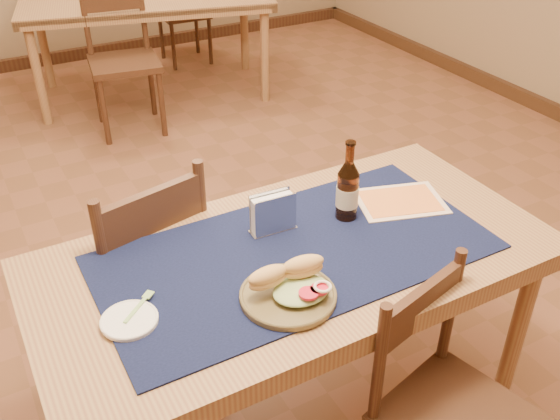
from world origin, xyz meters
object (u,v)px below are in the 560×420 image
sandwich_plate (291,289)px  napkin_holder (273,214)px  chair_main_far (140,272)px  chair_main_near (448,409)px  back_table (146,7)px  main_table (295,274)px  beer_bottle (348,190)px

sandwich_plate → napkin_holder: size_ratio=1.76×
chair_main_far → chair_main_near: 1.15m
chair_main_far → napkin_holder: 0.60m
back_table → chair_main_far: size_ratio=2.05×
sandwich_plate → chair_main_far: bearing=111.2°
back_table → napkin_holder: 3.13m
chair_main_near → napkin_holder: 0.78m
main_table → back_table: (0.60, 3.20, 0.00)m
main_table → chair_main_far: 0.63m
main_table → beer_bottle: 0.32m
chair_main_near → sandwich_plate: (-0.34, 0.33, 0.34)m
back_table → chair_main_far: bearing=-109.6°
chair_main_far → chair_main_near: size_ratio=1.10×
main_table → beer_bottle: (0.24, 0.09, 0.19)m
main_table → chair_main_near: bearing=-66.9°
napkin_holder → sandwich_plate: bearing=-109.8°
sandwich_plate → beer_bottle: size_ratio=0.98×
chair_main_near → sandwich_plate: size_ratio=3.14×
back_table → beer_bottle: (-0.36, -3.11, 0.19)m
back_table → beer_bottle: beer_bottle is taller
beer_bottle → napkin_holder: size_ratio=1.80×
sandwich_plate → napkin_holder: bearing=70.2°
chair_main_near → main_table: bearing=113.1°
chair_main_far → sandwich_plate: (0.25, -0.65, 0.30)m
napkin_holder → back_table: bearing=78.8°
chair_main_near → napkin_holder: size_ratio=5.53×
chair_main_far → napkin_holder: (0.36, -0.34, 0.33)m
chair_main_near → napkin_holder: (-0.22, 0.64, 0.38)m
chair_main_far → beer_bottle: bearing=-32.4°
chair_main_far → beer_bottle: 0.82m
chair_main_near → beer_bottle: 0.73m
chair_main_near → sandwich_plate: 0.58m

